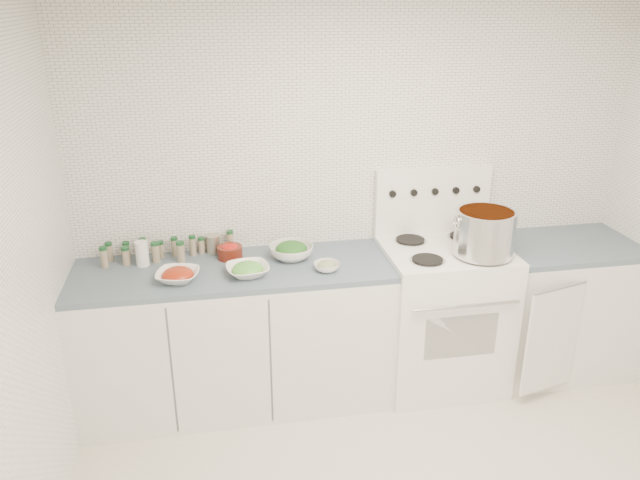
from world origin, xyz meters
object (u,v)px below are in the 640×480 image
at_px(stove, 441,311).
at_px(bowl_tomato, 178,275).
at_px(stock_pot, 485,231).
at_px(bowl_snowpea, 248,270).

bearing_deg(stove, bowl_tomato, -176.05).
bearing_deg(bowl_tomato, stock_pot, -1.50).
bearing_deg(stock_pot, bowl_snowpea, 177.93).
height_order(stock_pot, bowl_snowpea, stock_pot).
relative_size(bowl_tomato, bowl_snowpea, 1.04).
distance_m(stock_pot, bowl_tomato, 1.79).
bearing_deg(stock_pot, stove, 136.54).
relative_size(stove, bowl_tomato, 4.83).
distance_m(bowl_tomato, bowl_snowpea, 0.39).
height_order(stove, stock_pot, stove).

